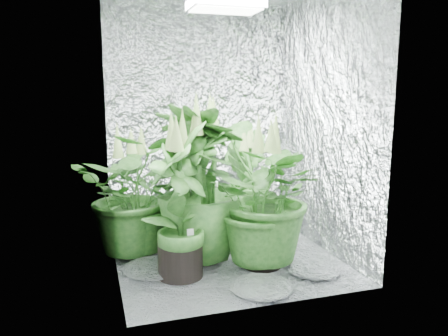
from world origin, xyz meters
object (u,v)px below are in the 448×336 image
at_px(plant_e, 263,196).
at_px(plant_f, 179,203).
at_px(circulation_fan, 268,211).
at_px(plant_a, 134,193).
at_px(grow_lamp, 226,4).
at_px(plant_d, 201,184).
at_px(plant_b, 188,191).
at_px(plant_c, 245,181).

bearing_deg(plant_e, plant_f, -178.87).
relative_size(plant_f, circulation_fan, 2.94).
relative_size(plant_a, circulation_fan, 2.65).
distance_m(grow_lamp, circulation_fan, 1.85).
height_order(grow_lamp, plant_d, grow_lamp).
bearing_deg(plant_d, grow_lamp, -5.22).
bearing_deg(plant_b, grow_lamp, -57.76).
height_order(plant_a, plant_c, plant_a).
bearing_deg(plant_d, plant_c, 46.46).
relative_size(plant_a, plant_b, 1.01).
bearing_deg(plant_b, plant_c, 24.84).
bearing_deg(plant_c, grow_lamp, -121.79).
distance_m(plant_b, plant_c, 0.64).
xyz_separation_m(grow_lamp, plant_b, (-0.21, 0.33, -1.37)).
xyz_separation_m(plant_a, plant_d, (0.46, -0.26, 0.09)).
height_order(plant_d, circulation_fan, plant_d).
xyz_separation_m(plant_a, circulation_fan, (1.23, 0.29, -0.32)).
xyz_separation_m(plant_e, plant_f, (-0.60, -0.01, -0.00)).
distance_m(plant_b, circulation_fan, 0.88).
bearing_deg(plant_f, grow_lamp, 31.48).
bearing_deg(plant_e, circulation_fan, 64.02).
distance_m(plant_c, plant_d, 0.82).
bearing_deg(plant_f, plant_b, 72.24).
bearing_deg(plant_a, plant_c, 18.10).
bearing_deg(plant_b, plant_d, -85.20).
height_order(plant_b, circulation_fan, plant_b).
xyz_separation_m(grow_lamp, plant_a, (-0.64, 0.27, -1.35)).
distance_m(plant_a, plant_e, 0.98).
bearing_deg(plant_b, plant_f, -107.76).
xyz_separation_m(grow_lamp, circulation_fan, (0.59, 0.56, -1.66)).
xyz_separation_m(plant_c, plant_f, (-0.77, -0.85, 0.07)).
xyz_separation_m(plant_d, plant_e, (0.38, -0.25, -0.06)).
height_order(plant_d, plant_e, plant_d).
bearing_deg(plant_f, plant_d, 50.80).
bearing_deg(plant_e, plant_c, 78.26).
xyz_separation_m(plant_a, plant_b, (0.43, 0.06, -0.02)).
height_order(plant_f, circulation_fan, plant_f).
distance_m(plant_a, plant_f, 0.57).
relative_size(plant_b, plant_f, 0.89).
distance_m(plant_c, circulation_fan, 0.35).
bearing_deg(grow_lamp, circulation_fan, 43.81).
height_order(plant_b, plant_e, plant_e).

